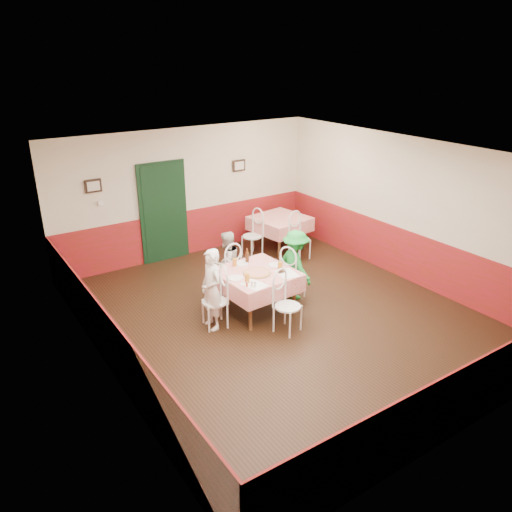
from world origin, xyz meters
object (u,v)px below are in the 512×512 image
diner_left (212,289)px  chair_near (288,307)px  pizza (257,273)px  main_table (256,292)px  glass_b (280,266)px  glass_a (247,278)px  chair_second_a (252,236)px  chair_right (293,276)px  wallet (281,272)px  diner_right (295,265)px  second_table (280,233)px  diner_far (227,263)px  glass_c (235,262)px  chair_left (215,302)px  chair_second_b (300,240)px  chair_far (229,272)px  beer_bottle (247,256)px

diner_left → chair_near: bearing=51.7°
pizza → main_table: bearing=70.6°
glass_b → glass_a: bearing=-171.7°
chair_near → chair_second_a: size_ratio=1.00×
chair_right → chair_second_a: same height
wallet → pizza: bearing=149.9°
diner_right → pizza: bearing=102.1°
second_table → wallet: bearing=-125.9°
chair_second_a → diner_far: size_ratio=0.74×
wallet → diner_far: bearing=105.1°
main_table → chair_near: chair_near is taller
glass_c → glass_a: bearing=-104.8°
main_table → chair_near: bearing=-86.6°
diner_left → glass_b: bearing=86.5°
glass_a → glass_b: size_ratio=0.99×
chair_right → diner_right: 0.21m
chair_second_a → diner_left: size_ratio=0.65×
main_table → glass_b: bearing=-23.5°
chair_near → glass_b: 0.85m
chair_left → second_table: bearing=138.0°
chair_second_a → diner_far: (-1.41, -1.30, 0.16)m
glass_a → diner_far: 1.23m
chair_right → glass_a: glass_a is taller
glass_a → chair_second_a: bearing=55.2°
diner_far → diner_right: bearing=122.2°
chair_right → glass_b: glass_b is taller
second_table → glass_c: glass_c is taller
second_table → glass_a: size_ratio=7.70×
pizza → second_table: bearing=46.8°
glass_b → glass_c: (-0.56, 0.58, -0.01)m
chair_second_a → chair_second_b: 1.06m
diner_left → glass_c: bearing=124.5°
chair_far → wallet: (0.38, -1.10, 0.32)m
main_table → wallet: 0.58m
chair_left → main_table: bearing=104.2°
chair_left → diner_right: diner_right is taller
main_table → chair_left: chair_left is taller
pizza → glass_b: (0.41, -0.09, 0.06)m
chair_second_b → diner_left: diner_left is taller
glass_b → beer_bottle: size_ratio=0.61×
chair_far → diner_left: bearing=44.9°
main_table → wallet: bearing=-37.4°
glass_a → glass_c: bearing=75.2°
chair_second_b → diner_left: size_ratio=0.65×
second_table → glass_a: bearing=-134.9°
glass_c → beer_bottle: 0.27m
glass_b → wallet: size_ratio=1.34×
second_table → wallet: wallet is taller
diner_left → chair_right: bearing=95.1°
glass_a → diner_far: diner_far is taller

